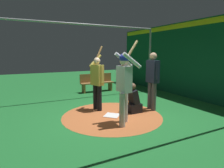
% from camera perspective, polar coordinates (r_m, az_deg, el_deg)
% --- Properties ---
extents(ground_plane, '(27.04, 27.04, 0.00)m').
position_cam_1_polar(ground_plane, '(5.65, 0.00, -9.54)').
color(ground_plane, '#1E6B2D').
extents(dirt_circle, '(2.92, 2.92, 0.01)m').
position_cam_1_polar(dirt_circle, '(5.65, 0.00, -9.52)').
color(dirt_circle, '#B76033').
rests_on(dirt_circle, ground).
extents(home_plate, '(0.59, 0.59, 0.01)m').
position_cam_1_polar(home_plate, '(5.65, 0.00, -9.43)').
color(home_plate, white).
rests_on(home_plate, dirt_circle).
extents(batter, '(0.68, 0.49, 2.16)m').
position_cam_1_polar(batter, '(4.76, 3.75, 0.71)').
color(batter, '#B3B3B7').
rests_on(batter, ground).
extents(catcher, '(0.58, 0.40, 0.92)m').
position_cam_1_polar(catcher, '(5.89, 6.23, -5.16)').
color(catcher, black).
rests_on(catcher, ground).
extents(umpire, '(0.23, 0.49, 1.85)m').
position_cam_1_polar(umpire, '(6.15, 12.14, 1.83)').
color(umpire, '#4C4C51').
rests_on(umpire, ground).
extents(visitor, '(0.55, 0.58, 2.06)m').
position_cam_1_polar(visitor, '(6.00, -4.47, 1.21)').
color(visitor, black).
rests_on(visitor, ground).
extents(back_wall, '(0.22, 11.04, 3.10)m').
position_cam_1_polar(back_wall, '(7.94, 26.36, 6.48)').
color(back_wall, '#0F472D').
rests_on(back_wall, ground).
extents(cage_frame, '(6.32, 4.67, 2.93)m').
position_cam_1_polar(cage_frame, '(5.35, 0.00, 12.26)').
color(cage_frame, gray).
rests_on(cage_frame, ground).
extents(bench, '(1.60, 0.36, 0.85)m').
position_cam_1_polar(bench, '(9.03, -4.62, 0.50)').
color(bench, olive).
rests_on(bench, ground).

